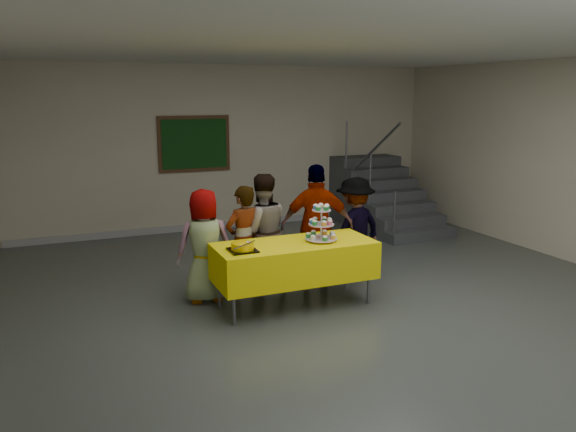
% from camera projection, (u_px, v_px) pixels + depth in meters
% --- Properties ---
extents(room_shell, '(10.00, 10.04, 3.02)m').
position_uv_depth(room_shell, '(373.00, 127.00, 5.77)').
color(room_shell, '#4C514C').
rests_on(room_shell, ground).
extents(bake_table, '(1.88, 0.78, 0.77)m').
position_uv_depth(bake_table, '(295.00, 260.00, 6.58)').
color(bake_table, '#595960').
rests_on(bake_table, ground).
extents(cupcake_stand, '(0.38, 0.38, 0.44)m').
position_uv_depth(cupcake_stand, '(321.00, 226.00, 6.58)').
color(cupcake_stand, silver).
rests_on(cupcake_stand, bake_table).
extents(bear_cake, '(0.32, 0.36, 0.12)m').
position_uv_depth(bear_cake, '(243.00, 246.00, 6.18)').
color(bear_cake, black).
rests_on(bear_cake, bake_table).
extents(schoolchild_a, '(0.70, 0.48, 1.38)m').
position_uv_depth(schoolchild_a, '(205.00, 246.00, 6.72)').
color(schoolchild_a, slate).
rests_on(schoolchild_a, ground).
extents(schoolchild_b, '(0.58, 0.47, 1.38)m').
position_uv_depth(schoolchild_b, '(243.00, 241.00, 6.92)').
color(schoolchild_b, slate).
rests_on(schoolchild_b, ground).
extents(schoolchild_c, '(0.78, 0.63, 1.49)m').
position_uv_depth(schoolchild_c, '(262.00, 231.00, 7.18)').
color(schoolchild_c, slate).
rests_on(schoolchild_c, ground).
extents(schoolchild_d, '(1.01, 0.70, 1.60)m').
position_uv_depth(schoolchild_d, '(317.00, 226.00, 7.26)').
color(schoolchild_d, slate).
rests_on(schoolchild_d, ground).
extents(schoolchild_e, '(1.01, 0.75, 1.39)m').
position_uv_depth(schoolchild_e, '(355.00, 228.00, 7.57)').
color(schoolchild_e, slate).
rests_on(schoolchild_e, ground).
extents(staircase, '(1.30, 2.40, 2.04)m').
position_uv_depth(staircase, '(379.00, 199.00, 10.84)').
color(staircase, '#424447').
rests_on(staircase, ground).
extents(noticeboard, '(1.30, 0.05, 1.00)m').
position_uv_depth(noticeboard, '(194.00, 144.00, 10.08)').
color(noticeboard, '#472B16').
rests_on(noticeboard, ground).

